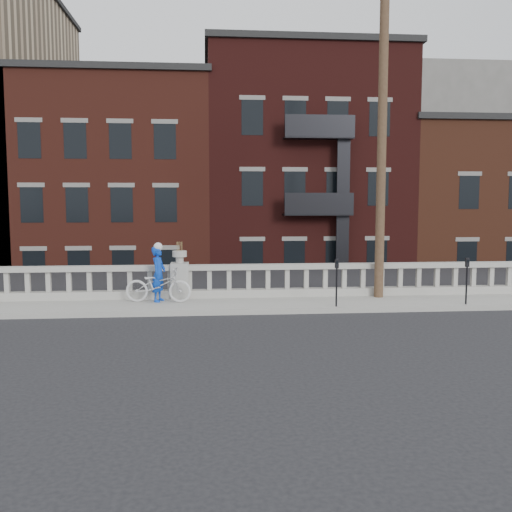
# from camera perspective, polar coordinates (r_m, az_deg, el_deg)

# --- Properties ---
(ground) EXTENTS (120.00, 120.00, 0.00)m
(ground) POSITION_cam_1_polar(r_m,az_deg,el_deg) (14.04, -8.28, -7.55)
(ground) COLOR black
(ground) RESTS_ON ground
(sidewalk) EXTENTS (32.00, 2.20, 0.15)m
(sidewalk) POSITION_cam_1_polar(r_m,az_deg,el_deg) (16.96, -7.73, -4.99)
(sidewalk) COLOR gray
(sidewalk) RESTS_ON ground
(balustrade) EXTENTS (28.00, 0.34, 1.03)m
(balustrade) POSITION_cam_1_polar(r_m,az_deg,el_deg) (17.80, -7.62, -2.63)
(balustrade) COLOR gray
(balustrade) RESTS_ON sidewalk
(planter_pedestal) EXTENTS (0.55, 0.55, 1.76)m
(planter_pedestal) POSITION_cam_1_polar(r_m,az_deg,el_deg) (17.78, -7.62, -2.03)
(planter_pedestal) COLOR gray
(planter_pedestal) RESTS_ON sidewalk
(lower_level) EXTENTS (80.00, 44.00, 20.80)m
(lower_level) POSITION_cam_1_polar(r_m,az_deg,el_deg) (36.70, -5.49, 4.77)
(lower_level) COLOR #605E59
(lower_level) RESTS_ON ground
(utility_pole) EXTENTS (1.60, 0.28, 10.00)m
(utility_pole) POSITION_cam_1_polar(r_m,az_deg,el_deg) (18.19, 12.49, 11.98)
(utility_pole) COLOR #422D1E
(utility_pole) RESTS_ON sidewalk
(parking_meter_b) EXTENTS (0.10, 0.09, 1.36)m
(parking_meter_b) POSITION_cam_1_polar(r_m,az_deg,el_deg) (16.38, 8.06, -2.11)
(parking_meter_b) COLOR black
(parking_meter_b) RESTS_ON sidewalk
(parking_meter_c) EXTENTS (0.10, 0.09, 1.36)m
(parking_meter_c) POSITION_cam_1_polar(r_m,az_deg,el_deg) (17.66, 20.33, -1.84)
(parking_meter_c) COLOR black
(parking_meter_c) RESTS_ON sidewalk
(bicycle) EXTENTS (2.04, 0.95, 1.03)m
(bicycle) POSITION_cam_1_polar(r_m,az_deg,el_deg) (17.20, -9.74, -2.87)
(bicycle) COLOR silver
(bicycle) RESTS_ON sidewalk
(cyclist) EXTENTS (0.56, 0.70, 1.66)m
(cyclist) POSITION_cam_1_polar(r_m,az_deg,el_deg) (17.27, -9.72, -1.77)
(cyclist) COLOR #0C3AB5
(cyclist) RESTS_ON sidewalk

